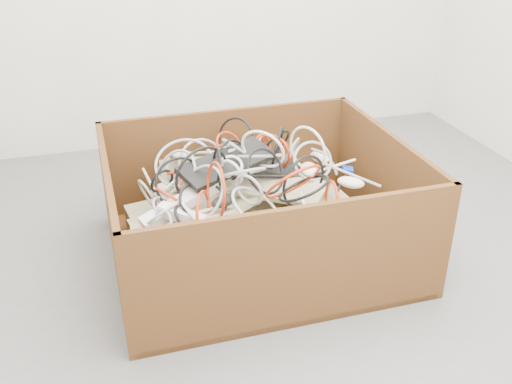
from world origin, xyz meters
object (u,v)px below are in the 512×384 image
object	(u,v)px
cardboard_box	(253,229)
power_strip_left	(180,204)
power_strip_right	(193,219)
vga_plug	(348,170)

from	to	relation	value
cardboard_box	power_strip_left	world-z (taller)	cardboard_box
cardboard_box	power_strip_right	xyz separation A→B (m)	(-0.29, -0.20, 0.21)
power_strip_left	vga_plug	size ratio (longest dim) A/B	7.38
power_strip_left	cardboard_box	bearing A→B (deg)	-1.87
power_strip_left	vga_plug	distance (m)	0.78
power_strip_right	vga_plug	bearing A→B (deg)	51.63
power_strip_right	vga_plug	distance (m)	0.77
cardboard_box	power_strip_left	size ratio (longest dim) A/B	3.68
cardboard_box	power_strip_right	distance (m)	0.41
cardboard_box	vga_plug	size ratio (longest dim) A/B	27.17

